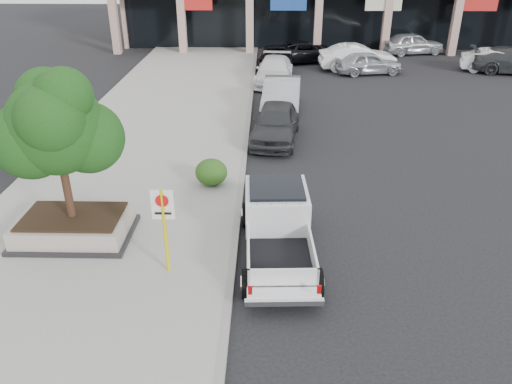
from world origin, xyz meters
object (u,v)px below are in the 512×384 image
at_px(curb_car_b, 282,96).
at_px(curb_car_c, 274,71).
at_px(curb_car_a, 276,122).
at_px(lot_car_b, 358,57).
at_px(no_parking_sign, 164,220).
at_px(lot_car_a, 369,63).
at_px(planter_tree, 63,125).
at_px(curb_car_d, 276,57).
at_px(lot_car_d, 306,52).
at_px(planter, 74,226).
at_px(lot_car_f, 497,61).
at_px(pickup_truck, 278,230).
at_px(lot_car_e, 412,43).

distance_m(curb_car_b, curb_car_c, 5.82).
xyz_separation_m(curb_car_a, lot_car_b, (5.54, 13.07, 0.04)).
bearing_deg(no_parking_sign, lot_car_a, 67.71).
relative_size(planter_tree, lot_car_a, 0.95).
height_order(curb_car_c, curb_car_d, curb_car_c).
bearing_deg(curb_car_d, lot_car_d, 44.81).
xyz_separation_m(planter, lot_car_d, (8.09, 23.60, 0.24)).
bearing_deg(lot_car_d, lot_car_f, -115.79).
height_order(lot_car_a, lot_car_d, lot_car_a).
bearing_deg(curb_car_b, curb_car_a, -90.99).
xyz_separation_m(no_parking_sign, curb_car_c, (2.88, 19.38, -0.90)).
distance_m(no_parking_sign, lot_car_d, 25.72).
xyz_separation_m(pickup_truck, lot_car_a, (6.12, 20.80, -0.10)).
relative_size(planter_tree, lot_car_f, 0.91).
relative_size(lot_car_a, lot_car_e, 0.91).
bearing_deg(curb_car_c, pickup_truck, -85.06).
distance_m(pickup_truck, curb_car_a, 8.83).
height_order(planter_tree, lot_car_f, planter_tree).
bearing_deg(curb_car_c, curb_car_b, -81.78).
height_order(curb_car_b, lot_car_b, curb_car_b).
height_order(planter_tree, curb_car_d, planter_tree).
xyz_separation_m(lot_car_e, lot_car_f, (3.99, -5.71, -0.07)).
relative_size(pickup_truck, curb_car_b, 1.03).
bearing_deg(no_parking_sign, curb_car_a, 73.79).
bearing_deg(curb_car_a, lot_car_a, 70.37).
bearing_deg(planter, lot_car_f, 45.84).
distance_m(planter, curb_car_c, 18.73).
height_order(no_parking_sign, curb_car_b, no_parking_sign).
distance_m(planter, pickup_truck, 5.78).
xyz_separation_m(planter_tree, curb_car_c, (5.69, 17.65, -2.68)).
bearing_deg(curb_car_b, curb_car_d, 94.96).
height_order(curb_car_d, lot_car_f, lot_car_f).
bearing_deg(lot_car_e, curb_car_b, 131.13).
height_order(curb_car_a, curb_car_d, curb_car_a).
xyz_separation_m(no_parking_sign, curb_car_a, (2.85, 9.79, -0.85)).
bearing_deg(planter_tree, lot_car_b, 62.10).
xyz_separation_m(planter_tree, pickup_truck, (5.61, -0.77, -2.60)).
relative_size(planter, lot_car_e, 0.69).
distance_m(curb_car_a, curb_car_d, 13.61).
bearing_deg(lot_car_e, curb_car_d, 100.59).
distance_m(planter, lot_car_a, 23.41).
height_order(curb_car_a, curb_car_b, curb_car_b).
bearing_deg(no_parking_sign, planter, 151.80).
bearing_deg(lot_car_a, lot_car_e, -44.48).
bearing_deg(curb_car_c, lot_car_e, 45.13).
xyz_separation_m(no_parking_sign, lot_car_a, (8.92, 21.76, -0.91)).
bearing_deg(lot_car_b, no_parking_sign, 157.20).
relative_size(planter_tree, pickup_truck, 0.77).
distance_m(planter_tree, lot_car_f, 28.94).
xyz_separation_m(planter, curb_car_a, (5.79, 8.22, 0.31)).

